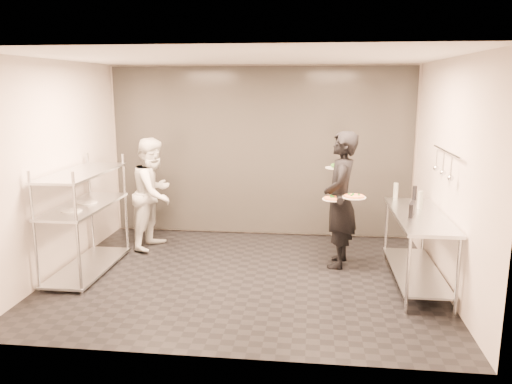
# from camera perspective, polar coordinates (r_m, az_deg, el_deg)

# --- Properties ---
(room_shell) EXTENTS (5.00, 4.00, 2.80)m
(room_shell) POSITION_cam_1_polar(r_m,az_deg,el_deg) (7.43, -0.14, 3.82)
(room_shell) COLOR black
(room_shell) RESTS_ON ground
(pass_rack) EXTENTS (0.60, 1.60, 1.50)m
(pass_rack) POSITION_cam_1_polar(r_m,az_deg,el_deg) (7.03, -19.01, -2.57)
(pass_rack) COLOR #B5B8BD
(pass_rack) RESTS_ON ground
(prep_counter) EXTENTS (0.60, 1.80, 0.92)m
(prep_counter) POSITION_cam_1_polar(r_m,az_deg,el_deg) (6.53, 18.01, -4.91)
(prep_counter) COLOR #B5B8BD
(prep_counter) RESTS_ON ground
(utensil_rail) EXTENTS (0.07, 1.20, 0.31)m
(utensil_rail) POSITION_cam_1_polar(r_m,az_deg,el_deg) (6.39, 20.72, 3.01)
(utensil_rail) COLOR #B5B8BD
(utensil_rail) RESTS_ON room_shell
(waiter) EXTENTS (0.54, 0.74, 1.87)m
(waiter) POSITION_cam_1_polar(r_m,az_deg,el_deg) (6.91, 9.60, -0.89)
(waiter) COLOR black
(waiter) RESTS_ON ground
(chef) EXTENTS (0.79, 0.94, 1.70)m
(chef) POSITION_cam_1_polar(r_m,az_deg,el_deg) (7.79, -11.60, -0.15)
(chef) COLOR silver
(chef) RESTS_ON ground
(pizza_plate_near) EXTENTS (0.29, 0.29, 0.05)m
(pizza_plate_near) POSITION_cam_1_polar(r_m,az_deg,el_deg) (6.67, 8.83, -0.75)
(pizza_plate_near) COLOR white
(pizza_plate_near) RESTS_ON waiter
(pizza_plate_far) EXTENTS (0.31, 0.31, 0.05)m
(pizza_plate_far) POSITION_cam_1_polar(r_m,az_deg,el_deg) (6.66, 11.13, -0.51)
(pizza_plate_far) COLOR white
(pizza_plate_far) RESTS_ON waiter
(salad_plate) EXTENTS (0.28, 0.28, 0.07)m
(salad_plate) POSITION_cam_1_polar(r_m,az_deg,el_deg) (7.12, 9.05, 2.89)
(salad_plate) COLOR white
(salad_plate) RESTS_ON waiter
(pos_monitor) EXTENTS (0.11, 0.24, 0.17)m
(pos_monitor) POSITION_cam_1_polar(r_m,az_deg,el_deg) (6.30, 17.38, -1.93)
(pos_monitor) COLOR black
(pos_monitor) RESTS_ON prep_counter
(bottle_green) EXTENTS (0.06, 0.06, 0.23)m
(bottle_green) POSITION_cam_1_polar(r_m,az_deg,el_deg) (7.17, 15.68, 0.10)
(bottle_green) COLOR gray
(bottle_green) RESTS_ON prep_counter
(bottle_clear) EXTENTS (0.07, 0.07, 0.23)m
(bottle_clear) POSITION_cam_1_polar(r_m,az_deg,el_deg) (6.73, 18.25, -0.85)
(bottle_clear) COLOR gray
(bottle_clear) RESTS_ON prep_counter
(bottle_dark) EXTENTS (0.06, 0.06, 0.19)m
(bottle_dark) POSITION_cam_1_polar(r_m,az_deg,el_deg) (7.22, 17.67, -0.09)
(bottle_dark) COLOR black
(bottle_dark) RESTS_ON prep_counter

